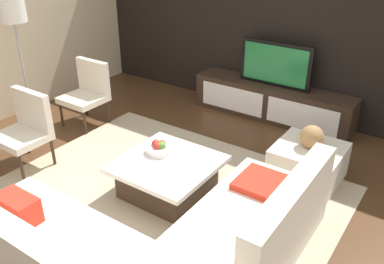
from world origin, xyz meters
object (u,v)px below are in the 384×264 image
(coffee_table, at_px, (168,177))
(decorative_ball, at_px, (312,137))
(accent_chair_near, at_px, (26,125))
(floor_lamp, at_px, (13,17))
(fruit_bowl, at_px, (159,148))
(sectional_couch, at_px, (153,252))
(media_console, at_px, (272,102))
(ottoman, at_px, (308,163))
(accent_chair_far, at_px, (88,89))
(television, at_px, (276,64))

(coffee_table, xyz_separation_m, decorative_ball, (1.09, 1.08, 0.32))
(accent_chair_near, distance_m, floor_lamp, 1.41)
(fruit_bowl, bearing_deg, sectional_couch, -53.80)
(media_console, relative_size, fruit_bowl, 8.19)
(accent_chair_near, distance_m, ottoman, 3.16)
(media_console, bearing_deg, floor_lamp, -140.41)
(accent_chair_far, bearing_deg, media_console, 39.65)
(media_console, bearing_deg, fruit_bowl, -97.33)
(fruit_bowl, bearing_deg, floor_lamp, 178.16)
(floor_lamp, bearing_deg, television, 39.59)
(ottoman, bearing_deg, accent_chair_far, -173.75)
(floor_lamp, distance_m, decorative_ball, 3.80)
(coffee_table, relative_size, fruit_bowl, 3.40)
(sectional_couch, distance_m, floor_lamp, 3.51)
(accent_chair_far, bearing_deg, ottoman, 8.64)
(accent_chair_far, distance_m, decorative_ball, 3.05)
(sectional_couch, height_order, fruit_bowl, sectional_couch)
(fruit_bowl, xyz_separation_m, accent_chair_far, (-1.76, 0.64, 0.06))
(accent_chair_far, bearing_deg, decorative_ball, 8.64)
(media_console, relative_size, coffee_table, 2.41)
(television, height_order, accent_chair_near, television)
(media_console, xyz_separation_m, decorative_ball, (0.99, -1.22, 0.27))
(sectional_couch, height_order, ottoman, sectional_couch)
(floor_lamp, bearing_deg, sectional_couch, -20.59)
(accent_chair_far, xyz_separation_m, decorative_ball, (3.03, 0.33, 0.03))
(media_console, distance_m, decorative_ball, 1.60)
(media_console, xyz_separation_m, fruit_bowl, (-0.28, -2.19, 0.18))
(accent_chair_near, xyz_separation_m, accent_chair_far, (-0.26, 1.17, -0.00))
(ottoman, distance_m, accent_chair_far, 3.06)
(media_console, xyz_separation_m, television, (-0.00, 0.00, 0.56))
(television, bearing_deg, ottoman, -50.88)
(television, relative_size, sectional_couch, 0.43)
(accent_chair_near, bearing_deg, ottoman, 20.00)
(sectional_couch, bearing_deg, accent_chair_near, 166.26)
(media_console, xyz_separation_m, accent_chair_far, (-2.04, -1.55, 0.24))
(floor_lamp, xyz_separation_m, accent_chair_far, (0.53, 0.57, -1.00))
(accent_chair_near, relative_size, floor_lamp, 0.49)
(ottoman, bearing_deg, coffee_table, -135.38)
(media_console, relative_size, accent_chair_far, 2.64)
(media_console, relative_size, accent_chair_near, 2.64)
(sectional_couch, relative_size, coffee_table, 2.50)
(media_console, distance_m, floor_lamp, 3.55)
(television, height_order, ottoman, television)
(media_console, relative_size, television, 2.25)
(fruit_bowl, bearing_deg, decorative_ball, 37.44)
(sectional_couch, relative_size, ottoman, 3.40)
(floor_lamp, xyz_separation_m, fruit_bowl, (2.28, -0.07, -1.06))
(floor_lamp, distance_m, ottoman, 3.89)
(coffee_table, distance_m, accent_chair_far, 2.10)
(coffee_table, relative_size, decorative_ball, 3.83)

